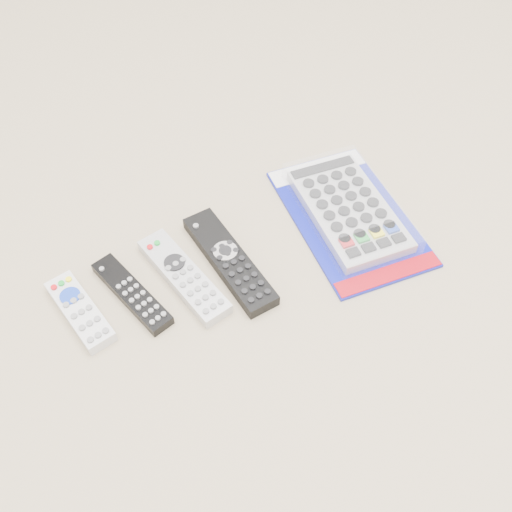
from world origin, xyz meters
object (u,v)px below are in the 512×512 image
remote_silver_dvd (184,276)px  jumbo_remote_packaged (349,209)px  remote_small_grey (80,311)px  remote_large_black (230,260)px  remote_slim_black (132,294)px

remote_silver_dvd → jumbo_remote_packaged: bearing=-11.5°
remote_small_grey → remote_silver_dvd: bearing=-14.9°
remote_silver_dvd → jumbo_remote_packaged: jumbo_remote_packaged is taller
remote_large_black → remote_slim_black: bearing=171.2°
remote_slim_black → remote_silver_dvd: bearing=-20.1°
remote_slim_black → jumbo_remote_packaged: (0.36, -0.04, 0.01)m
remote_silver_dvd → remote_large_black: size_ratio=0.91×
remote_small_grey → remote_slim_black: bearing=-14.0°
jumbo_remote_packaged → remote_silver_dvd: bearing=-174.7°
remote_silver_dvd → remote_large_black: remote_large_black is taller
remote_small_grey → jumbo_remote_packaged: 0.44m
remote_large_black → remote_small_grey: bearing=171.6°
remote_small_grey → remote_silver_dvd: (0.15, -0.02, -0.00)m
remote_silver_dvd → remote_large_black: 0.07m
remote_slim_black → remote_large_black: size_ratio=0.78×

